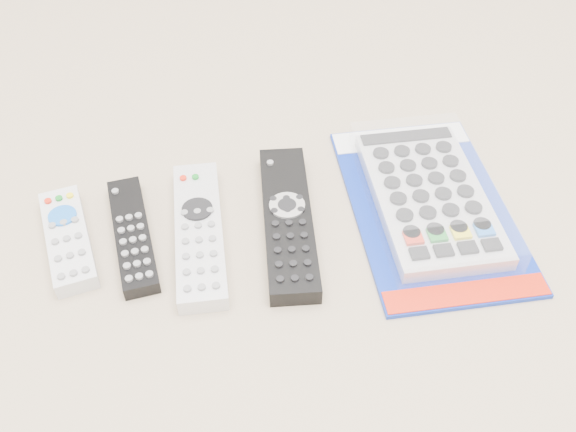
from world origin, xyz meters
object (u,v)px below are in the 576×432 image
object	(u,v)px
remote_slim_black	(132,235)
remote_silver_dvd	(199,232)
remote_large_black	(288,220)
jumbo_remote_packaged	(429,195)
remote_small_grey	(68,238)

from	to	relation	value
remote_slim_black	remote_silver_dvd	bearing A→B (deg)	-15.41
remote_large_black	jumbo_remote_packaged	size ratio (longest dim) A/B	0.74
remote_silver_dvd	remote_slim_black	bearing A→B (deg)	173.19
remote_small_grey	remote_large_black	size ratio (longest dim) A/B	0.65
remote_large_black	remote_slim_black	bearing A→B (deg)	-177.86
remote_small_grey	jumbo_remote_packaged	size ratio (longest dim) A/B	0.48
remote_silver_dvd	jumbo_remote_packaged	distance (m)	0.30
remote_slim_black	remote_silver_dvd	size ratio (longest dim) A/B	0.80
remote_small_grey	remote_large_black	xyz separation A→B (m)	(0.27, -0.04, 0.00)
remote_slim_black	jumbo_remote_packaged	distance (m)	0.38
remote_slim_black	remote_large_black	size ratio (longest dim) A/B	0.74
remote_slim_black	jumbo_remote_packaged	world-z (taller)	jumbo_remote_packaged
remote_large_black	remote_small_grey	bearing A→B (deg)	-178.04
remote_silver_dvd	remote_small_grey	bearing A→B (deg)	175.49
remote_slim_black	remote_small_grey	bearing A→B (deg)	169.33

